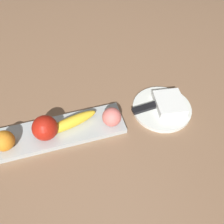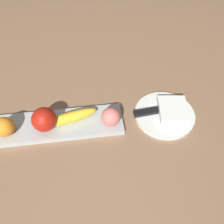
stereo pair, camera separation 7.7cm
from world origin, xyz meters
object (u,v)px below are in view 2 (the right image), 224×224
object	(u,v)px
knife	(151,111)
peach	(111,117)
orange_near_apple	(4,127)
folded_napkin	(173,110)
banana	(70,117)
dinner_plate	(165,114)
apple	(44,120)
fruit_tray	(57,125)

from	to	relation	value
knife	peach	bearing A→B (deg)	-173.09
orange_near_apple	folded_napkin	distance (m)	0.54
banana	folded_napkin	xyz separation A→B (m)	(0.34, -0.01, -0.01)
knife	banana	bearing A→B (deg)	175.98
peach	orange_near_apple	bearing A→B (deg)	179.45
orange_near_apple	folded_napkin	world-z (taller)	orange_near_apple
dinner_plate	folded_napkin	bearing A→B (deg)	-0.00
dinner_plate	knife	bearing A→B (deg)	167.64
dinner_plate	knife	xyz separation A→B (m)	(-0.05, 0.01, 0.01)
apple	orange_near_apple	xyz separation A→B (m)	(-0.12, -0.01, -0.01)
apple	orange_near_apple	size ratio (longest dim) A/B	1.25
peach	fruit_tray	bearing A→B (deg)	173.46
orange_near_apple	dinner_plate	size ratio (longest dim) A/B	0.31
folded_napkin	knife	world-z (taller)	folded_napkin
dinner_plate	orange_near_apple	bearing A→B (deg)	-178.13
dinner_plate	knife	world-z (taller)	knife
fruit_tray	folded_napkin	world-z (taller)	folded_napkin
apple	knife	size ratio (longest dim) A/B	0.43
orange_near_apple	folded_napkin	bearing A→B (deg)	1.78
apple	orange_near_apple	distance (m)	0.12
fruit_tray	knife	bearing A→B (deg)	1.82
folded_napkin	knife	bearing A→B (deg)	171.97
fruit_tray	peach	size ratio (longest dim) A/B	6.98
fruit_tray	banana	world-z (taller)	banana
fruit_tray	folded_napkin	size ratio (longest dim) A/B	3.89
folded_napkin	dinner_plate	bearing A→B (deg)	180.00
fruit_tray	banana	bearing A→B (deg)	6.55
peach	folded_napkin	size ratio (longest dim) A/B	0.56
apple	peach	bearing A→B (deg)	-2.73
apple	folded_napkin	world-z (taller)	apple
apple	dinner_plate	xyz separation A→B (m)	(0.39, 0.01, -0.05)
banana	peach	distance (m)	0.13
apple	orange_near_apple	world-z (taller)	apple
peach	knife	size ratio (longest dim) A/B	0.34
orange_near_apple	peach	xyz separation A→B (m)	(0.33, -0.00, -0.00)
banana	folded_napkin	distance (m)	0.34
peach	dinner_plate	world-z (taller)	peach
peach	knife	bearing A→B (deg)	11.97
fruit_tray	dinner_plate	xyz separation A→B (m)	(0.36, 0.00, -0.00)
apple	banana	distance (m)	0.08
banana	folded_napkin	size ratio (longest dim) A/B	1.64
banana	knife	distance (m)	0.27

